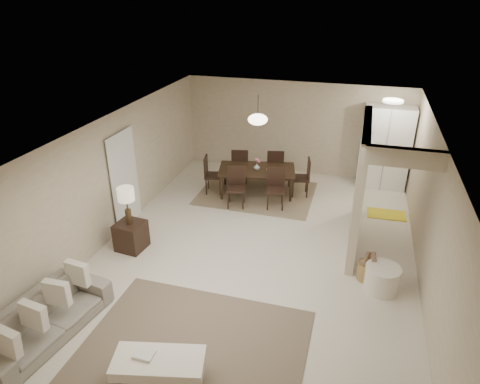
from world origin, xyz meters
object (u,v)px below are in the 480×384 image
(pantry_cabinet, at_px, (385,148))
(round_pouf, at_px, (382,279))
(ottoman_bench, at_px, (159,363))
(side_table, at_px, (131,236))
(wicker_basket, at_px, (368,271))
(dining_table, at_px, (257,182))
(sofa, at_px, (44,319))

(pantry_cabinet, bearing_deg, round_pouf, -90.00)
(ottoman_bench, xyz_separation_m, round_pouf, (2.80, 2.80, -0.11))
(ottoman_bench, distance_m, round_pouf, 3.96)
(ottoman_bench, distance_m, side_table, 3.39)
(wicker_basket, relative_size, dining_table, 0.21)
(sofa, height_order, dining_table, dining_table)
(round_pouf, distance_m, wicker_basket, 0.35)
(ottoman_bench, xyz_separation_m, wicker_basket, (2.57, 3.06, -0.18))
(sofa, relative_size, ottoman_bench, 1.63)
(pantry_cabinet, height_order, round_pouf, pantry_cabinet)
(pantry_cabinet, relative_size, sofa, 1.01)
(pantry_cabinet, relative_size, side_table, 3.69)
(pantry_cabinet, height_order, dining_table, pantry_cabinet)
(ottoman_bench, xyz_separation_m, dining_table, (-0.18, 5.86, -0.01))
(pantry_cabinet, height_order, side_table, pantry_cabinet)
(side_table, distance_m, round_pouf, 4.75)
(sofa, distance_m, ottoman_bench, 2.02)
(sofa, xyz_separation_m, ottoman_bench, (2.00, -0.30, 0.04))
(side_table, height_order, round_pouf, side_table)
(pantry_cabinet, height_order, ottoman_bench, pantry_cabinet)
(dining_table, bearing_deg, side_table, -131.99)
(round_pouf, height_order, dining_table, dining_table)
(ottoman_bench, distance_m, wicker_basket, 4.00)
(round_pouf, bearing_deg, sofa, -152.53)
(ottoman_bench, bearing_deg, wicker_basket, 36.77)
(wicker_basket, distance_m, dining_table, 3.93)
(sofa, bearing_deg, wicker_basket, -50.63)
(side_table, relative_size, round_pouf, 0.96)
(pantry_cabinet, bearing_deg, wicker_basket, -93.13)
(pantry_cabinet, distance_m, wicker_basket, 4.25)
(ottoman_bench, relative_size, round_pouf, 2.15)
(wicker_basket, bearing_deg, dining_table, 134.53)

